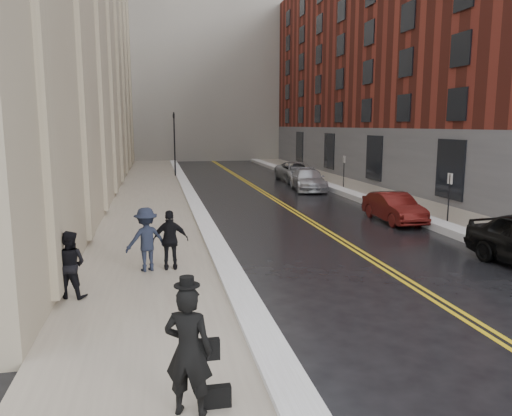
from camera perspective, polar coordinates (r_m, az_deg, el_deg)
name	(u,v)px	position (r m, az deg, el deg)	size (l,w,h in m)	color
ground	(337,304)	(12.22, 9.27, -10.83)	(160.00, 160.00, 0.00)	black
sidewalk_left	(150,204)	(27.02, -12.03, 0.46)	(4.00, 64.00, 0.15)	gray
sidewalk_right	(386,197)	(30.04, 14.67, 1.25)	(3.00, 64.00, 0.15)	gray
lane_stripe_a	(276,201)	(27.80, 2.30, 0.76)	(0.12, 64.00, 0.01)	gold
lane_stripe_b	(280,201)	(27.86, 2.78, 0.78)	(0.12, 64.00, 0.01)	gold
snow_ridge_left	(193,202)	(27.08, -7.16, 0.73)	(0.70, 60.80, 0.26)	white
snow_ridge_right	(356,196)	(29.27, 11.41, 1.31)	(0.85, 60.80, 0.30)	white
building_right	(457,58)	(40.33, 22.02, 15.63)	(14.00, 50.00, 18.00)	maroon
tower_far_right	(274,5)	(80.79, 2.03, 22.20)	(22.00, 18.00, 44.00)	slate
traffic_signal	(174,139)	(40.75, -9.30, 7.77)	(0.18, 0.15, 5.20)	black
parking_sign_near	(449,194)	(22.42, 21.20, 1.51)	(0.06, 0.35, 2.23)	black
parking_sign_far	(344,169)	(33.10, 10.01, 4.39)	(0.06, 0.35, 2.23)	black
car_maroon	(394,207)	(22.68, 15.49, 0.06)	(1.35, 3.88, 1.28)	#4E100E
car_silver_near	(308,180)	(32.65, 5.96, 3.24)	(1.93, 4.76, 1.38)	#B8BAC1
car_silver_far	(297,172)	(37.66, 4.72, 4.14)	(2.41, 5.23, 1.45)	#A1A4A9
pedestrian_main	(188,351)	(7.30, -7.73, -15.89)	(0.69, 0.45, 1.90)	black
pedestrian_a	(70,264)	(12.65, -20.52, -6.06)	(0.79, 0.61, 1.62)	black
pedestrian_b	(146,239)	(14.32, -12.44, -3.52)	(1.16, 0.67, 1.80)	black
pedestrian_c	(171,240)	(14.32, -9.74, -3.63)	(1.00, 0.42, 1.70)	black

